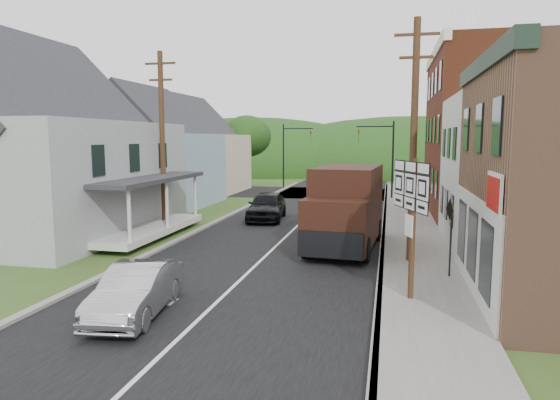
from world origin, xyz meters
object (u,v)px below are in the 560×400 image
Objects in this scene: dark_sedan at (267,206)px; warning_sign at (450,227)px; route_sign_cluster at (411,209)px; delivery_van at (345,208)px; silver_sedan at (136,291)px.

warning_sign is at bearing -56.01° from dark_sedan.
delivery_van is at bearing 88.58° from route_sign_cluster.
route_sign_cluster reaches higher than warning_sign.
silver_sedan is 0.85× the size of dark_sedan.
silver_sedan is 1.02× the size of route_sign_cluster.
dark_sedan is 1.84× the size of warning_sign.
route_sign_cluster is at bearing -130.21° from warning_sign.
silver_sedan is 1.57× the size of warning_sign.
dark_sedan is 1.20× the size of route_sign_cluster.
silver_sedan is at bearing 178.83° from route_sign_cluster.
dark_sedan is 0.75× the size of delivery_van.
silver_sedan is at bearing -94.39° from dark_sedan.
delivery_van is 7.24m from route_sign_cluster.
dark_sedan is at bearing 117.06° from warning_sign.
route_sign_cluster reaches higher than silver_sedan.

